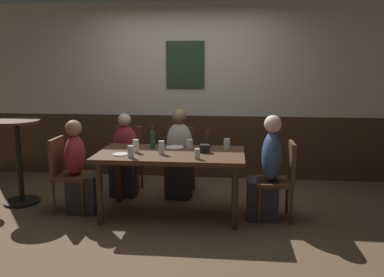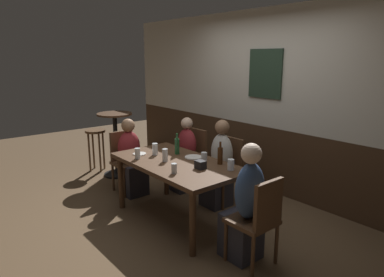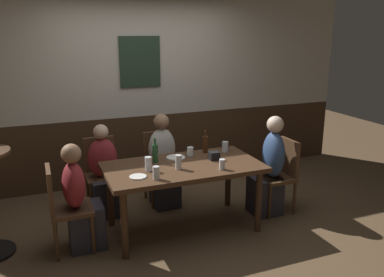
% 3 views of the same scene
% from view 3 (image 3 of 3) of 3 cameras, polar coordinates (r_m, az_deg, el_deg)
% --- Properties ---
extents(ground_plane, '(12.00, 12.00, 0.00)m').
position_cam_3_polar(ground_plane, '(4.54, -1.24, -12.64)').
color(ground_plane, brown).
extents(wall_back, '(6.40, 0.13, 2.60)m').
position_cam_3_polar(wall_back, '(5.65, -7.26, 6.80)').
color(wall_back, '#3D2819').
rests_on(wall_back, ground_plane).
extents(dining_table, '(1.66, 0.88, 0.74)m').
position_cam_3_polar(dining_table, '(4.27, -1.29, -4.84)').
color(dining_table, '#472D1C').
rests_on(dining_table, ground_plane).
extents(chair_left_far, '(0.40, 0.40, 0.88)m').
position_cam_3_polar(chair_left_far, '(4.94, -12.78, -4.37)').
color(chair_left_far, '#513521').
rests_on(chair_left_far, ground_plane).
extents(chair_mid_far, '(0.40, 0.40, 0.88)m').
position_cam_3_polar(chair_mid_far, '(5.09, -4.67, -3.43)').
color(chair_mid_far, '#513521').
rests_on(chair_mid_far, ground_plane).
extents(chair_head_east, '(0.40, 0.40, 0.88)m').
position_cam_3_polar(chair_head_east, '(4.88, 12.58, -4.62)').
color(chair_head_east, '#513521').
rests_on(chair_head_east, ground_plane).
extents(chair_head_west, '(0.40, 0.40, 0.88)m').
position_cam_3_polar(chair_head_west, '(4.10, -17.97, -8.95)').
color(chair_head_west, '#513521').
rests_on(chair_head_west, ground_plane).
extents(person_left_far, '(0.34, 0.37, 1.08)m').
position_cam_3_polar(person_left_far, '(4.80, -12.42, -5.51)').
color(person_left_far, '#2D2D38').
rests_on(person_left_far, ground_plane).
extents(person_mid_far, '(0.34, 0.37, 1.15)m').
position_cam_3_polar(person_mid_far, '(4.95, -4.11, -4.13)').
color(person_mid_far, '#2D2D38').
rests_on(person_mid_far, ground_plane).
extents(person_head_east, '(0.37, 0.34, 1.18)m').
position_cam_3_polar(person_head_east, '(4.79, 10.97, -4.87)').
color(person_head_east, '#2D2D38').
rests_on(person_head_east, ground_plane).
extents(person_head_west, '(0.37, 0.34, 1.09)m').
position_cam_3_polar(person_head_west, '(4.13, -15.63, -9.18)').
color(person_head_west, '#2D2D38').
rests_on(person_head_west, ground_plane).
extents(tumbler_short, '(0.07, 0.07, 0.15)m').
position_cam_3_polar(tumbler_short, '(4.10, -1.95, -3.53)').
color(tumbler_short, silver).
rests_on(tumbler_short, dining_table).
extents(highball_clear, '(0.06, 0.06, 0.13)m').
position_cam_3_polar(highball_clear, '(3.84, -5.15, -5.01)').
color(highball_clear, silver).
rests_on(highball_clear, dining_table).
extents(pint_glass_amber, '(0.07, 0.07, 0.15)m').
position_cam_3_polar(pint_glass_amber, '(4.07, -6.26, -3.78)').
color(pint_glass_amber, silver).
rests_on(pint_glass_amber, dining_table).
extents(beer_glass_half, '(0.07, 0.07, 0.12)m').
position_cam_3_polar(beer_glass_half, '(4.70, 4.76, -1.25)').
color(beer_glass_half, silver).
rests_on(beer_glass_half, dining_table).
extents(tumbler_water, '(0.07, 0.07, 0.10)m').
position_cam_3_polar(tumbler_water, '(4.53, -0.25, -1.95)').
color(tumbler_water, silver).
rests_on(tumbler_water, dining_table).
extents(pint_glass_stout, '(0.06, 0.06, 0.11)m').
position_cam_3_polar(pint_glass_stout, '(4.11, 4.32, -3.76)').
color(pint_glass_stout, silver).
rests_on(pint_glass_stout, dining_table).
extents(beer_bottle_green, '(0.06, 0.06, 0.27)m').
position_cam_3_polar(beer_bottle_green, '(4.31, -5.28, -2.06)').
color(beer_bottle_green, '#194723').
rests_on(beer_bottle_green, dining_table).
extents(beer_bottle_brown, '(0.06, 0.06, 0.26)m').
position_cam_3_polar(beer_bottle_brown, '(4.64, 1.93, -0.76)').
color(beer_bottle_brown, '#42230F').
rests_on(beer_bottle_brown, dining_table).
extents(plate_white_large, '(0.21, 0.21, 0.01)m').
position_cam_3_polar(plate_white_large, '(4.47, -2.33, -2.73)').
color(plate_white_large, white).
rests_on(plate_white_large, dining_table).
extents(plate_white_small, '(0.17, 0.17, 0.01)m').
position_cam_3_polar(plate_white_small, '(3.93, -7.73, -5.43)').
color(plate_white_small, white).
rests_on(plate_white_small, dining_table).
extents(condiment_caddy, '(0.11, 0.09, 0.09)m').
position_cam_3_polar(condiment_caddy, '(4.40, 3.17, -2.48)').
color(condiment_caddy, black).
rests_on(condiment_caddy, dining_table).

